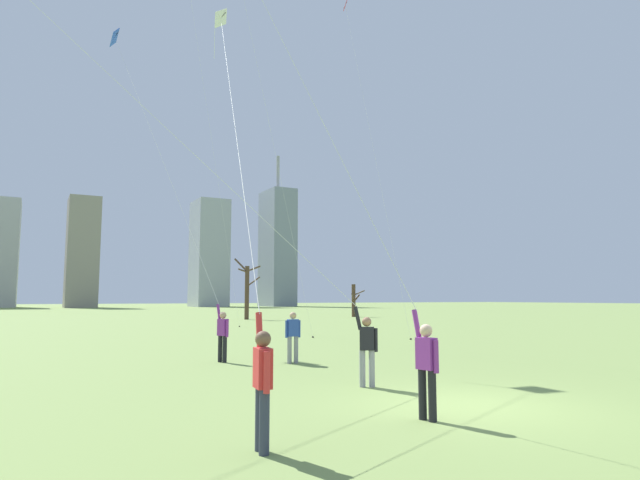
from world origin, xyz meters
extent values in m
plane|color=#7A934C|center=(0.00, 0.00, 0.00)|extent=(400.00, 400.00, 0.00)
cylinder|color=black|center=(-1.92, 8.96, 0.42)|extent=(0.14, 0.14, 0.85)
cylinder|color=black|center=(-2.01, 9.16, 0.42)|extent=(0.14, 0.14, 0.85)
cube|color=purple|center=(-1.96, 9.06, 1.12)|extent=(0.32, 0.39, 0.54)
sphere|color=tan|center=(-1.96, 9.06, 1.51)|extent=(0.22, 0.22, 0.22)
cylinder|color=purple|center=(-1.88, 8.87, 1.09)|extent=(0.09, 0.09, 0.55)
cylinder|color=purple|center=(-2.05, 9.25, 1.59)|extent=(0.16, 0.22, 0.56)
cube|color=blue|center=(-4.18, 22.24, 16.30)|extent=(0.51, 1.34, 1.28)
cylinder|color=black|center=(-4.18, 22.24, 16.30)|extent=(0.43, 0.09, 0.80)
cylinder|color=silver|center=(-3.11, 15.74, 9.07)|extent=(2.14, 12.99, 14.46)
cylinder|color=#33384C|center=(-4.70, -1.31, 0.42)|extent=(0.14, 0.14, 0.85)
cylinder|color=#33384C|center=(-4.67, -1.09, 0.42)|extent=(0.14, 0.14, 0.85)
cube|color=red|center=(-4.68, -1.20, 1.12)|extent=(0.24, 0.36, 0.54)
sphere|color=brown|center=(-4.68, -1.20, 1.51)|extent=(0.22, 0.22, 0.22)
cylinder|color=red|center=(-4.71, -1.41, 1.09)|extent=(0.09, 0.09, 0.55)
cylinder|color=red|center=(-4.66, -0.99, 1.59)|extent=(0.12, 0.21, 0.56)
cube|color=white|center=(-0.97, 13.22, 13.93)|extent=(0.72, 0.82, 0.97)
cylinder|color=black|center=(-0.97, 13.22, 13.93)|extent=(0.41, 0.12, 0.59)
cylinder|color=white|center=(-1.20, 13.28, 12.84)|extent=(0.02, 0.02, 1.48)
cylinder|color=silver|center=(-2.81, 6.11, 7.89)|extent=(3.70, 14.22, 12.09)
cylinder|color=gray|center=(-0.39, 2.66, 0.42)|extent=(0.14, 0.14, 0.85)
cylinder|color=gray|center=(-0.58, 2.77, 0.42)|extent=(0.14, 0.14, 0.85)
cube|color=black|center=(-0.49, 2.72, 1.12)|extent=(0.39, 0.35, 0.54)
sphere|color=#9E7051|center=(-0.49, 2.72, 1.51)|extent=(0.22, 0.22, 0.22)
cylinder|color=black|center=(-0.31, 2.60, 1.09)|extent=(0.09, 0.09, 0.55)
cylinder|color=black|center=(-0.66, 2.83, 1.59)|extent=(0.22, 0.18, 0.56)
cylinder|color=silver|center=(-7.67, 6.71, 9.35)|extent=(14.02, 7.78, 15.02)
cylinder|color=black|center=(-1.45, -0.82, 0.42)|extent=(0.14, 0.14, 0.85)
cylinder|color=black|center=(-1.49, -0.60, 0.42)|extent=(0.14, 0.14, 0.85)
cube|color=purple|center=(-1.47, -0.71, 1.12)|extent=(0.25, 0.37, 0.54)
sphere|color=beige|center=(-1.47, -0.71, 1.51)|extent=(0.22, 0.22, 0.22)
cylinder|color=purple|center=(-1.44, -0.92, 1.09)|extent=(0.09, 0.09, 0.55)
cylinder|color=purple|center=(-1.51, -0.50, 1.59)|extent=(0.12, 0.21, 0.56)
cylinder|color=silver|center=(-2.46, 1.56, 6.07)|extent=(1.93, 4.14, 8.45)
cylinder|color=gray|center=(-0.18, 7.73, 0.42)|extent=(0.14, 0.14, 0.85)
cylinder|color=gray|center=(0.03, 7.70, 0.42)|extent=(0.14, 0.14, 0.85)
cube|color=#2D4CA5|center=(-0.08, 7.71, 1.12)|extent=(0.36, 0.24, 0.54)
sphere|color=tan|center=(-0.08, 7.71, 1.51)|extent=(0.22, 0.22, 0.22)
cylinder|color=#2D4CA5|center=(-0.28, 7.74, 1.09)|extent=(0.09, 0.09, 0.55)
cylinder|color=#2D4CA5|center=(0.13, 7.69, 1.09)|extent=(0.09, 0.09, 0.55)
cylinder|color=silver|center=(2.92, 17.61, 12.00)|extent=(5.38, 0.40, 23.93)
cylinder|color=#3F3833|center=(5.60, 17.41, 0.04)|extent=(0.10, 0.10, 0.08)
cube|color=red|center=(9.69, 20.82, 21.09)|extent=(0.39, 0.90, 0.92)
cylinder|color=black|center=(9.69, 20.82, 21.09)|extent=(0.28, 0.03, 0.58)
cylinder|color=silver|center=(9.48, 17.35, 10.57)|extent=(0.44, 6.94, 21.06)
cylinder|color=#3F3833|center=(9.26, 13.89, 0.04)|extent=(0.10, 0.10, 0.08)
cylinder|color=silver|center=(2.93, 28.51, 14.84)|extent=(5.81, 1.92, 29.61)
cylinder|color=#3F3833|center=(5.83, 29.47, 0.04)|extent=(0.10, 0.10, 0.08)
cylinder|color=#4C3828|center=(11.00, 42.04, 2.58)|extent=(0.42, 0.42, 5.17)
cylinder|color=#4C3828|center=(10.55, 42.58, 5.26)|extent=(1.11, 1.28, 1.39)
cylinder|color=#4C3828|center=(11.74, 42.25, 4.94)|extent=(1.59, 0.59, 0.70)
cylinder|color=#4C3828|center=(11.75, 42.31, 3.67)|extent=(1.64, 0.71, 1.07)
cylinder|color=#4C3828|center=(10.51, 41.94, 4.71)|extent=(1.04, 0.36, 0.42)
cylinder|color=#4C3828|center=(23.95, 43.43, 1.79)|extent=(0.43, 0.43, 3.58)
cylinder|color=#4C3828|center=(23.51, 42.88, 2.08)|extent=(1.04, 1.26, 1.02)
cylinder|color=#4C3828|center=(24.35, 43.50, 2.03)|extent=(0.98, 0.35, 0.93)
cylinder|color=#4C3828|center=(24.45, 43.09, 2.63)|extent=(1.12, 0.84, 0.64)
cube|color=gray|center=(1.84, 120.34, 11.92)|extent=(6.42, 8.81, 23.85)
cube|color=#9EA3AD|center=(30.15, 120.72, 12.82)|extent=(7.48, 10.09, 25.64)
cube|color=gray|center=(46.46, 116.93, 14.50)|extent=(6.23, 10.64, 29.01)
cylinder|color=#99999E|center=(46.46, 116.93, 33.55)|extent=(0.80, 0.80, 9.08)
camera|label=1|loc=(-7.53, -8.26, 2.07)|focal=30.62mm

